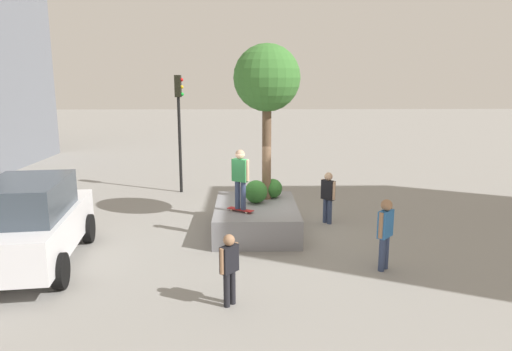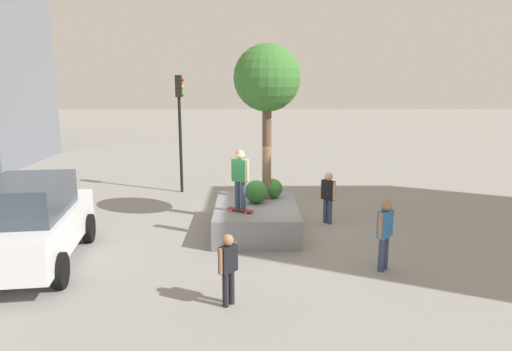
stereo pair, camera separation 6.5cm
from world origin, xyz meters
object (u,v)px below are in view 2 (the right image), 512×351
Objects in this scene: passerby_with_bag at (228,265)px; skateboarder at (240,175)px; pedestrian_crossing at (328,194)px; planter_ledge at (256,218)px; bystander_watching at (385,230)px; plaza_tree at (267,80)px; traffic_light_corner at (180,114)px; police_car at (31,222)px; skateboard at (240,210)px.

skateboarder is at bearing -2.66° from passerby_with_bag.
pedestrian_crossing is at bearing -28.30° from passerby_with_bag.
bystander_watching is at bearing -134.94° from planter_ledge.
plaza_tree is 5.60m from traffic_light_corner.
planter_ledge is at bearing 45.06° from bystander_watching.
planter_ledge is 0.73× the size of plaza_tree.
skateboard is at bearing -70.37° from police_car.
passerby_with_bag is (-4.00, 0.19, -0.01)m from skateboard.
traffic_light_corner is (5.81, 2.47, 2.31)m from skateboard.
planter_ledge is 2.30× the size of passerby_with_bag.
traffic_light_corner is 2.83× the size of pedestrian_crossing.
bystander_watching is 1.16× the size of passerby_with_bag.
pedestrian_crossing is at bearing -129.74° from traffic_light_corner.
bystander_watching is (-3.73, -2.66, -3.49)m from plaza_tree.
police_car reaches higher than planter_ledge.
plaza_tree is 6.07× the size of skateboard.
skateboard is 6.72m from traffic_light_corner.
police_car is 2.80× the size of bystander_watching.
passerby_with_bag is (-1.72, 3.65, -0.14)m from bystander_watching.
passerby_with_bag is (-5.46, 2.94, -0.08)m from pedestrian_crossing.
skateboarder reaches higher than pedestrian_crossing.
skateboard is 0.17× the size of traffic_light_corner.
planter_ledge is at bearing -150.10° from traffic_light_corner.
plaza_tree reaches higher than skateboarder.
passerby_with_bag is at bearing 177.34° from skateboard.
skateboarder is 0.98× the size of bystander_watching.
skateboard is 0.45× the size of bystander_watching.
skateboard is 0.52× the size of passerby_with_bag.
skateboard is 4.14m from bystander_watching.
pedestrian_crossing is (1.47, -2.76, -0.93)m from skateboarder.
skateboarder is at bearing 147.44° from planter_ledge.
police_car is 8.55m from bystander_watching.
skateboard is (-0.72, 0.46, 0.47)m from planter_ledge.
police_car is at bearing 109.63° from skateboard.
bystander_watching is at bearing -64.75° from passerby_with_bag.
traffic_light_corner is at bearing -18.86° from police_car.
police_car is at bearing 114.56° from planter_ledge.
plaza_tree is 3.15× the size of passerby_with_bag.
bystander_watching is (-8.09, -5.93, -2.17)m from traffic_light_corner.
pedestrian_crossing is at bearing 10.66° from bystander_watching.
bystander_watching reaches higher than planter_ledge.
plaza_tree reaches higher than pedestrian_crossing.
traffic_light_corner is (7.62, -2.60, 2.08)m from police_car.
plaza_tree reaches higher than bystander_watching.
skateboarder is 0.35× the size of police_car.
plaza_tree is 1.01× the size of traffic_light_corner.
skateboard is at bearing 118.02° from pedestrian_crossing.
plaza_tree is (0.74, -0.35, 4.09)m from planter_ledge.
pedestrian_crossing is 6.21m from passerby_with_bag.
police_car is (-1.81, 5.07, -0.77)m from skateboarder.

